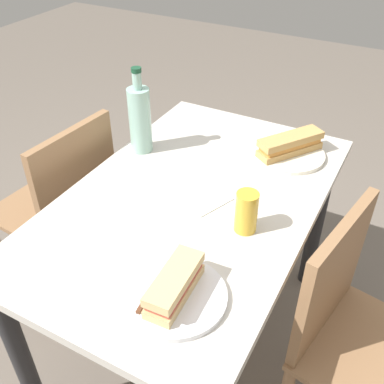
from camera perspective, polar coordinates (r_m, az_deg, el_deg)
The scene contains 13 objects.
ground_plane at distance 1.95m, azimuth 0.00°, elevation -17.97°, with size 8.00×8.00×0.00m, color #6B6056.
dining_table at distance 1.49m, azimuth 0.00°, elevation -4.17°, with size 1.19×0.75×0.73m.
chair_far at distance 1.84m, azimuth -15.86°, elevation -1.65°, with size 0.43×0.43×0.85m.
chair_near at distance 1.44m, azimuth 19.90°, elevation -16.47°, with size 0.47×0.47×0.85m.
plate_near at distance 1.12m, azimuth -2.18°, elevation -13.09°, with size 0.26×0.26×0.01m, color white.
baguette_sandwich_near at distance 1.08m, azimuth -2.23°, elevation -11.67°, with size 0.20×0.08×0.07m.
knife_near at distance 1.12m, azimuth -5.11°, elevation -12.16°, with size 0.18×0.03×0.01m.
plate_far at distance 1.65m, azimuth 12.20°, elevation 4.73°, with size 0.26×0.26×0.01m, color silver.
baguette_sandwich_far at distance 1.63m, azimuth 12.38°, elevation 5.97°, with size 0.24×0.19×0.07m.
knife_far at distance 1.68m, azimuth 10.79°, elevation 5.86°, with size 0.17×0.08×0.01m.
water_bottle at distance 1.61m, azimuth -6.65°, elevation 9.27°, with size 0.08×0.08×0.31m.
beer_glass at distance 1.27m, azimuth 6.93°, elevation -2.54°, with size 0.06×0.06×0.13m, color gold.
paper_napkin at distance 1.41m, azimuth 1.34°, elevation -0.70°, with size 0.14×0.14×0.00m, color white.
Camera 1 is at (-0.99, -0.53, 1.59)m, focal length 41.92 mm.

